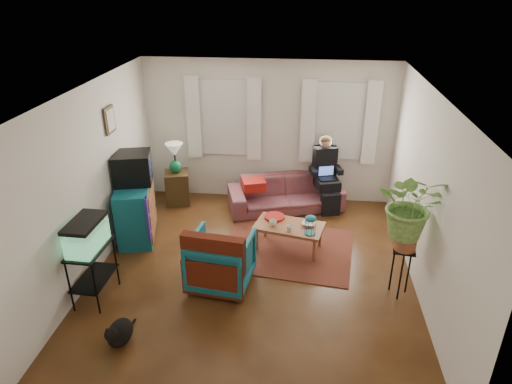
# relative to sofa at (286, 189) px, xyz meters

# --- Properties ---
(floor) EXTENTS (4.50, 5.00, 0.01)m
(floor) POSITION_rel_sofa_xyz_m (-0.36, -2.05, -0.40)
(floor) COLOR #4F2B14
(floor) RESTS_ON ground
(ceiling) EXTENTS (4.50, 5.00, 0.01)m
(ceiling) POSITION_rel_sofa_xyz_m (-0.36, -2.05, 2.20)
(ceiling) COLOR white
(ceiling) RESTS_ON wall_back
(wall_back) EXTENTS (4.50, 0.01, 2.60)m
(wall_back) POSITION_rel_sofa_xyz_m (-0.36, 0.45, 0.90)
(wall_back) COLOR silver
(wall_back) RESTS_ON floor
(wall_front) EXTENTS (4.50, 0.01, 2.60)m
(wall_front) POSITION_rel_sofa_xyz_m (-0.36, -4.55, 0.90)
(wall_front) COLOR silver
(wall_front) RESTS_ON floor
(wall_left) EXTENTS (0.01, 5.00, 2.60)m
(wall_left) POSITION_rel_sofa_xyz_m (-2.61, -2.05, 0.90)
(wall_left) COLOR silver
(wall_left) RESTS_ON floor
(wall_right) EXTENTS (0.01, 5.00, 2.60)m
(wall_right) POSITION_rel_sofa_xyz_m (1.89, -2.05, 0.90)
(wall_right) COLOR silver
(wall_right) RESTS_ON floor
(window_left) EXTENTS (1.08, 0.04, 1.38)m
(window_left) POSITION_rel_sofa_xyz_m (-1.16, 0.43, 1.15)
(window_left) COLOR white
(window_left) RESTS_ON wall_back
(window_right) EXTENTS (1.08, 0.04, 1.38)m
(window_right) POSITION_rel_sofa_xyz_m (0.89, 0.43, 1.15)
(window_right) COLOR white
(window_right) RESTS_ON wall_back
(curtains_left) EXTENTS (1.36, 0.06, 1.50)m
(curtains_left) POSITION_rel_sofa_xyz_m (-1.16, 0.35, 1.15)
(curtains_left) COLOR white
(curtains_left) RESTS_ON wall_back
(curtains_right) EXTENTS (1.36, 0.06, 1.50)m
(curtains_right) POSITION_rel_sofa_xyz_m (0.89, 0.35, 1.15)
(curtains_right) COLOR white
(curtains_right) RESTS_ON wall_back
(picture_frame) EXTENTS (0.04, 0.32, 0.40)m
(picture_frame) POSITION_rel_sofa_xyz_m (-2.58, -1.20, 1.55)
(picture_frame) COLOR #3D2616
(picture_frame) RESTS_ON wall_left
(area_rug) EXTENTS (2.18, 1.84, 0.01)m
(area_rug) POSITION_rel_sofa_xyz_m (0.09, -1.39, -0.39)
(area_rug) COLOR brown
(area_rug) RESTS_ON floor
(sofa) EXTENTS (2.17, 1.34, 0.79)m
(sofa) POSITION_rel_sofa_xyz_m (0.00, 0.00, 0.00)
(sofa) COLOR brown
(sofa) RESTS_ON floor
(seated_person) EXTENTS (0.66, 0.74, 1.21)m
(seated_person) POSITION_rel_sofa_xyz_m (0.70, 0.21, 0.21)
(seated_person) COLOR black
(seated_person) RESTS_ON sofa
(side_table) EXTENTS (0.52, 0.52, 0.62)m
(side_table) POSITION_rel_sofa_xyz_m (-2.01, 0.01, -0.09)
(side_table) COLOR #3E2C17
(side_table) RESTS_ON floor
(table_lamp) EXTENTS (0.39, 0.39, 0.57)m
(table_lamp) POSITION_rel_sofa_xyz_m (-2.01, 0.01, 0.49)
(table_lamp) COLOR white
(table_lamp) RESTS_ON side_table
(dresser) EXTENTS (0.74, 1.11, 0.92)m
(dresser) POSITION_rel_sofa_xyz_m (-2.35, -1.23, 0.06)
(dresser) COLOR navy
(dresser) RESTS_ON floor
(crt_tv) EXTENTS (0.67, 0.63, 0.49)m
(crt_tv) POSITION_rel_sofa_xyz_m (-2.36, -1.13, 0.77)
(crt_tv) COLOR black
(crt_tv) RESTS_ON dresser
(aquarium_stand) EXTENTS (0.41, 0.70, 0.77)m
(aquarium_stand) POSITION_rel_sofa_xyz_m (-2.36, -2.82, -0.01)
(aquarium_stand) COLOR black
(aquarium_stand) RESTS_ON floor
(aquarium) EXTENTS (0.37, 0.64, 0.40)m
(aquarium) POSITION_rel_sofa_xyz_m (-2.36, -2.82, 0.57)
(aquarium) COLOR #7FD899
(aquarium) RESTS_ON aquarium_stand
(black_cat) EXTENTS (0.32, 0.45, 0.36)m
(black_cat) POSITION_rel_sofa_xyz_m (-1.74, -3.59, -0.22)
(black_cat) COLOR black
(black_cat) RESTS_ON floor
(armchair) EXTENTS (0.90, 0.85, 0.83)m
(armchair) POSITION_rel_sofa_xyz_m (-0.76, -2.34, 0.02)
(armchair) COLOR navy
(armchair) RESTS_ON floor
(serape_throw) EXTENTS (0.85, 0.30, 0.68)m
(serape_throw) POSITION_rel_sofa_xyz_m (-0.81, -2.65, 0.19)
(serape_throw) COLOR #9E0A0A
(serape_throw) RESTS_ON armchair
(coffee_table) EXTENTS (1.13, 0.78, 0.43)m
(coffee_table) POSITION_rel_sofa_xyz_m (0.12, -1.36, -0.18)
(coffee_table) COLOR brown
(coffee_table) RESTS_ON floor
(cup_a) EXTENTS (0.14, 0.14, 0.09)m
(cup_a) POSITION_rel_sofa_xyz_m (-0.13, -1.40, 0.08)
(cup_a) COLOR white
(cup_a) RESTS_ON coffee_table
(cup_b) EXTENTS (0.11, 0.11, 0.09)m
(cup_b) POSITION_rel_sofa_xyz_m (0.13, -1.54, 0.07)
(cup_b) COLOR beige
(cup_b) RESTS_ON coffee_table
(bowl) EXTENTS (0.24, 0.24, 0.05)m
(bowl) POSITION_rel_sofa_xyz_m (0.41, -1.34, 0.05)
(bowl) COLOR white
(bowl) RESTS_ON coffee_table
(snack_tray) EXTENTS (0.38, 0.38, 0.04)m
(snack_tray) POSITION_rel_sofa_xyz_m (-0.12, -1.16, 0.05)
(snack_tray) COLOR #B21414
(snack_tray) RESTS_ON coffee_table
(birdcage) EXTENTS (0.20, 0.20, 0.30)m
(birdcage) POSITION_rel_sofa_xyz_m (0.43, -1.58, 0.18)
(birdcage) COLOR #115B6B
(birdcage) RESTS_ON coffee_table
(plant_stand) EXTENTS (0.34, 0.34, 0.71)m
(plant_stand) POSITION_rel_sofa_xyz_m (1.63, -2.32, -0.04)
(plant_stand) COLOR black
(plant_stand) RESTS_ON floor
(potted_plant) EXTENTS (0.91, 0.82, 0.91)m
(potted_plant) POSITION_rel_sofa_xyz_m (1.63, -2.32, 0.81)
(potted_plant) COLOR #599947
(potted_plant) RESTS_ON plant_stand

